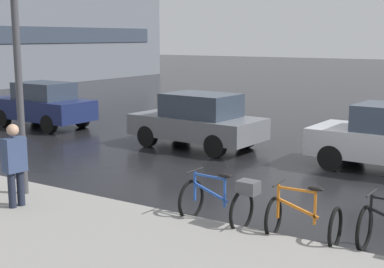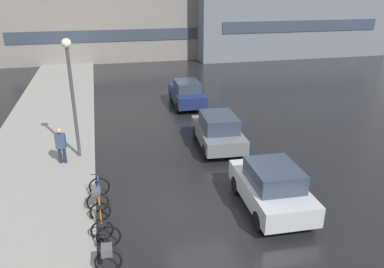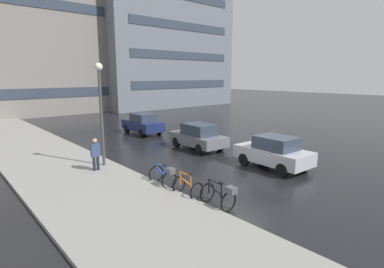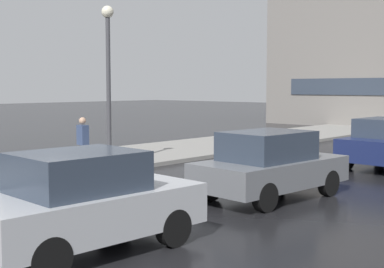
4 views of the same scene
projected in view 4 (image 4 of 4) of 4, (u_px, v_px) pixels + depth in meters
ground_plane at (38, 222)px, 10.52m from camera, size 140.00×140.00×0.00m
sidewalk_kerb at (175, 150)px, 21.90m from camera, size 4.80×60.00×0.14m
bicycle_third at (0, 172)px, 13.62m from camera, size 0.82×1.40×0.97m
car_silver at (84, 202)px, 8.63m from camera, size 2.03×3.83×1.64m
car_grey at (270, 165)px, 12.74m from camera, size 2.12×4.08×1.62m
pedestrian at (83, 140)px, 17.16m from camera, size 0.43×0.29×1.69m
streetlamp at (108, 64)px, 16.90m from camera, size 0.38×0.38×5.20m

